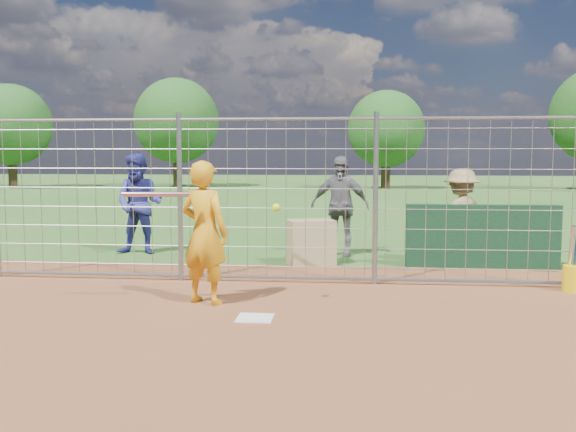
# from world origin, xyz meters

# --- Properties ---
(ground) EXTENTS (100.00, 100.00, 0.00)m
(ground) POSITION_xyz_m (0.00, 0.00, 0.00)
(ground) COLOR #2D591E
(ground) RESTS_ON ground
(infield_dirt) EXTENTS (18.00, 18.00, 0.00)m
(infield_dirt) POSITION_xyz_m (0.00, -3.00, 0.01)
(infield_dirt) COLOR brown
(infield_dirt) RESTS_ON ground
(home_plate) EXTENTS (0.43, 0.43, 0.02)m
(home_plate) POSITION_xyz_m (0.00, -0.20, 0.01)
(home_plate) COLOR silver
(home_plate) RESTS_ON ground
(dugout_wall) EXTENTS (2.60, 0.20, 1.10)m
(dugout_wall) POSITION_xyz_m (3.40, 3.60, 0.55)
(dugout_wall) COLOR #11381E
(dugout_wall) RESTS_ON ground
(batter) EXTENTS (0.81, 0.68, 1.89)m
(batter) POSITION_xyz_m (-0.78, 0.53, 0.95)
(batter) COLOR orange
(batter) RESTS_ON ground
(bystander_a) EXTENTS (0.99, 0.78, 1.98)m
(bystander_a) POSITION_xyz_m (-3.01, 4.52, 0.99)
(bystander_a) COLOR navy
(bystander_a) RESTS_ON ground
(bystander_b) EXTENTS (1.19, 0.62, 1.94)m
(bystander_b) POSITION_xyz_m (0.92, 4.75, 0.97)
(bystander_b) COLOR slate
(bystander_b) RESTS_ON ground
(bystander_c) EXTENTS (1.27, 1.03, 1.71)m
(bystander_c) POSITION_xyz_m (3.08, 3.87, 0.86)
(bystander_c) COLOR olive
(bystander_c) RESTS_ON ground
(equipment_bin) EXTENTS (0.94, 0.79, 0.80)m
(equipment_bin) POSITION_xyz_m (0.43, 3.67, 0.40)
(equipment_bin) COLOR tan
(equipment_bin) RESTS_ON ground
(equipment_in_play) EXTENTS (2.00, 0.28, 0.25)m
(equipment_in_play) POSITION_xyz_m (-0.96, 0.26, 1.43)
(equipment_in_play) COLOR silver
(equipment_in_play) RESTS_ON ground
(bucket_with_bats) EXTENTS (0.34, 0.37, 0.98)m
(bucket_with_bats) POSITION_xyz_m (4.35, 1.76, 0.25)
(bucket_with_bats) COLOR yellow
(bucket_with_bats) RESTS_ON ground
(backstop_fence) EXTENTS (9.08, 0.08, 2.60)m
(backstop_fence) POSITION_xyz_m (0.00, 2.00, 1.26)
(backstop_fence) COLOR gray
(backstop_fence) RESTS_ON ground
(tree_line) EXTENTS (44.66, 6.72, 6.48)m
(tree_line) POSITION_xyz_m (3.13, 28.13, 3.71)
(tree_line) COLOR #3F2B19
(tree_line) RESTS_ON ground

